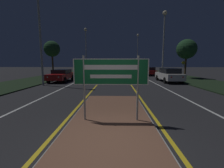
% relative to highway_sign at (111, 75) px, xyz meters
% --- Properties ---
extents(ground_plane, '(160.00, 160.00, 0.00)m').
position_rel_highway_sign_xyz_m(ground_plane, '(0.00, -1.56, -1.66)').
color(ground_plane, '#232326').
extents(median_island, '(2.85, 7.72, 0.10)m').
position_rel_highway_sign_xyz_m(median_island, '(0.00, 0.00, -1.62)').
color(median_island, '#999993').
rests_on(median_island, ground_plane).
extents(verge_left, '(5.00, 100.00, 0.08)m').
position_rel_highway_sign_xyz_m(verge_left, '(-9.50, 18.44, -1.62)').
color(verge_left, black).
rests_on(verge_left, ground_plane).
extents(verge_right, '(5.00, 100.00, 0.08)m').
position_rel_highway_sign_xyz_m(verge_right, '(9.50, 18.44, -1.62)').
color(verge_right, black).
rests_on(verge_right, ground_plane).
extents(centre_line_yellow_left, '(0.12, 70.00, 0.01)m').
position_rel_highway_sign_xyz_m(centre_line_yellow_left, '(-1.62, 23.44, -1.66)').
color(centre_line_yellow_left, gold).
rests_on(centre_line_yellow_left, ground_plane).
extents(centre_line_yellow_right, '(0.12, 70.00, 0.01)m').
position_rel_highway_sign_xyz_m(centre_line_yellow_right, '(1.62, 23.44, -1.66)').
color(centre_line_yellow_right, gold).
rests_on(centre_line_yellow_right, ground_plane).
extents(lane_line_white_left, '(0.12, 70.00, 0.01)m').
position_rel_highway_sign_xyz_m(lane_line_white_left, '(-4.20, 23.44, -1.66)').
color(lane_line_white_left, silver).
rests_on(lane_line_white_left, ground_plane).
extents(lane_line_white_right, '(0.12, 70.00, 0.01)m').
position_rel_highway_sign_xyz_m(lane_line_white_right, '(4.20, 23.44, -1.66)').
color(lane_line_white_right, silver).
rests_on(lane_line_white_right, ground_plane).
extents(edge_line_white_left, '(0.10, 70.00, 0.01)m').
position_rel_highway_sign_xyz_m(edge_line_white_left, '(-7.20, 23.44, -1.66)').
color(edge_line_white_left, silver).
rests_on(edge_line_white_left, ground_plane).
extents(edge_line_white_right, '(0.10, 70.00, 0.01)m').
position_rel_highway_sign_xyz_m(edge_line_white_right, '(7.20, 23.44, -1.66)').
color(edge_line_white_right, silver).
rests_on(edge_line_white_right, ground_plane).
extents(highway_sign, '(2.48, 0.07, 2.18)m').
position_rel_highway_sign_xyz_m(highway_sign, '(0.00, 0.00, 0.00)').
color(highway_sign, '#9E9E99').
rests_on(highway_sign, median_island).
extents(streetlight_left_near, '(0.49, 0.49, 10.30)m').
position_rel_highway_sign_xyz_m(streetlight_left_near, '(-6.57, 8.67, 4.64)').
color(streetlight_left_near, '#9E9E99').
rests_on(streetlight_left_near, ground_plane).
extents(streetlight_left_far, '(0.64, 0.64, 9.38)m').
position_rel_highway_sign_xyz_m(streetlight_left_far, '(-6.21, 27.51, 4.98)').
color(streetlight_left_far, '#9E9E99').
rests_on(streetlight_left_far, ground_plane).
extents(streetlight_right_near, '(0.58, 0.58, 8.70)m').
position_rel_highway_sign_xyz_m(streetlight_right_near, '(6.41, 15.36, 4.26)').
color(streetlight_right_near, '#9E9E99').
rests_on(streetlight_right_near, ground_plane).
extents(streetlight_right_far, '(0.62, 0.62, 9.95)m').
position_rel_highway_sign_xyz_m(streetlight_right_far, '(6.15, 37.26, 5.20)').
color(streetlight_right_far, '#9E9E99').
rests_on(streetlight_right_far, ground_plane).
extents(car_receding_0, '(1.89, 4.74, 1.52)m').
position_rel_highway_sign_xyz_m(car_receding_0, '(6.01, 11.65, -0.87)').
color(car_receding_0, silver).
rests_on(car_receding_0, ground_plane).
extents(car_receding_1, '(1.94, 4.70, 1.41)m').
position_rel_highway_sign_xyz_m(car_receding_1, '(5.80, 20.87, -0.92)').
color(car_receding_1, maroon).
rests_on(car_receding_1, ground_plane).
extents(car_receding_2, '(2.03, 4.56, 1.29)m').
position_rel_highway_sign_xyz_m(car_receding_2, '(5.73, 32.49, -0.96)').
color(car_receding_2, maroon).
rests_on(car_receding_2, ground_plane).
extents(car_approaching_0, '(1.93, 4.50, 1.35)m').
position_rel_highway_sign_xyz_m(car_approaching_0, '(-5.99, 11.82, -0.94)').
color(car_approaching_0, maroon).
rests_on(car_approaching_0, ground_plane).
extents(car_approaching_1, '(1.86, 4.84, 1.45)m').
position_rel_highway_sign_xyz_m(car_approaching_1, '(-5.89, 24.81, -0.89)').
color(car_approaching_1, maroon).
rests_on(car_approaching_1, ground_plane).
extents(warning_sign, '(0.60, 0.06, 2.33)m').
position_rel_highway_sign_xyz_m(warning_sign, '(9.85, 16.93, -0.17)').
color(warning_sign, '#9E9E99').
rests_on(warning_sign, verge_right).
extents(roadside_palm_left, '(2.27, 2.27, 5.19)m').
position_rel_highway_sign_xyz_m(roadside_palm_left, '(-9.14, 17.09, 2.43)').
color(roadside_palm_left, '#4C3823').
rests_on(roadside_palm_left, verge_left).
extents(roadside_palm_right, '(2.57, 2.57, 5.11)m').
position_rel_highway_sign_xyz_m(roadside_palm_right, '(9.53, 15.56, 2.22)').
color(roadside_palm_right, '#4C3823').
rests_on(roadside_palm_right, verge_right).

